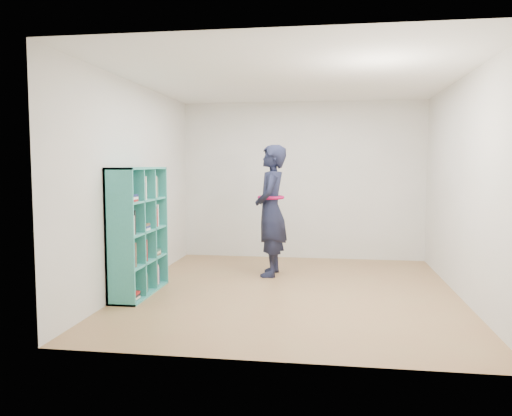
# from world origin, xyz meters

# --- Properties ---
(floor) EXTENTS (4.50, 4.50, 0.00)m
(floor) POSITION_xyz_m (0.00, 0.00, 0.00)
(floor) COLOR #9B6D46
(floor) RESTS_ON ground
(ceiling) EXTENTS (4.50, 4.50, 0.00)m
(ceiling) POSITION_xyz_m (0.00, 0.00, 2.60)
(ceiling) COLOR white
(ceiling) RESTS_ON wall_back
(wall_left) EXTENTS (0.02, 4.50, 2.60)m
(wall_left) POSITION_xyz_m (-2.00, 0.00, 1.30)
(wall_left) COLOR beige
(wall_left) RESTS_ON floor
(wall_right) EXTENTS (0.02, 4.50, 2.60)m
(wall_right) POSITION_xyz_m (2.00, 0.00, 1.30)
(wall_right) COLOR beige
(wall_right) RESTS_ON floor
(wall_back) EXTENTS (4.00, 0.02, 2.60)m
(wall_back) POSITION_xyz_m (0.00, 2.25, 1.30)
(wall_back) COLOR beige
(wall_back) RESTS_ON floor
(wall_front) EXTENTS (4.00, 0.02, 2.60)m
(wall_front) POSITION_xyz_m (0.00, -2.25, 1.30)
(wall_front) COLOR beige
(wall_front) RESTS_ON floor
(bookshelf) EXTENTS (0.34, 1.15, 1.54)m
(bookshelf) POSITION_xyz_m (-1.85, -0.38, 0.74)
(bookshelf) COLOR teal
(bookshelf) RESTS_ON floor
(person) EXTENTS (0.45, 0.68, 1.84)m
(person) POSITION_xyz_m (-0.36, 0.86, 0.92)
(person) COLOR black
(person) RESTS_ON floor
(smartphone) EXTENTS (0.02, 0.11, 0.13)m
(smartphone) POSITION_xyz_m (-0.51, 0.95, 1.04)
(smartphone) COLOR silver
(smartphone) RESTS_ON person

